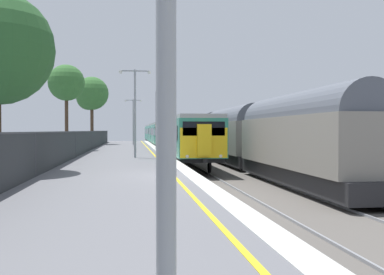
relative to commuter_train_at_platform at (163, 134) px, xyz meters
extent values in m
cube|color=slate|center=(-4.60, -38.93, -1.77)|extent=(6.40, 110.00, 1.00)
cube|color=silver|center=(-1.70, -38.93, -1.26)|extent=(0.60, 110.00, 0.01)
cube|color=yellow|center=(-2.45, -38.93, -1.26)|extent=(0.12, 110.00, 0.01)
cube|color=#56514C|center=(4.10, -38.93, -2.37)|extent=(11.00, 110.00, 0.20)
cube|color=gray|center=(-0.71, -38.93, -2.23)|extent=(0.07, 110.00, 0.08)
cube|color=gray|center=(0.72, -38.93, -2.23)|extent=(0.07, 110.00, 0.08)
cube|color=gray|center=(3.29, -38.93, -2.23)|extent=(0.07, 110.00, 0.08)
cube|color=gray|center=(4.72, -38.93, -2.23)|extent=(0.07, 110.00, 0.08)
cube|color=#2D846B|center=(0.00, -21.14, 0.00)|extent=(2.80, 20.60, 2.30)
cube|color=black|center=(0.00, -21.14, -1.27)|extent=(2.64, 20.00, 0.25)
cube|color=#999E9E|center=(0.00, -21.14, 1.27)|extent=(2.68, 20.60, 0.24)
cube|color=black|center=(-1.41, -21.14, 0.30)|extent=(0.02, 19.00, 0.84)
cube|color=teal|center=(-1.41, -26.29, -0.10)|extent=(0.03, 1.10, 1.90)
cube|color=teal|center=(-1.41, -15.99, -0.10)|extent=(0.03, 1.10, 1.90)
cylinder|color=black|center=(-0.78, -28.84, -1.77)|extent=(0.12, 0.84, 0.84)
cylinder|color=black|center=(0.78, -28.84, -1.77)|extent=(0.12, 0.84, 0.84)
cylinder|color=black|center=(-0.78, -13.44, -1.77)|extent=(0.12, 0.84, 0.84)
cylinder|color=black|center=(0.78, -13.44, -1.77)|extent=(0.12, 0.84, 0.84)
cube|color=#2D846B|center=(0.00, 0.06, 0.00)|extent=(2.80, 20.60, 2.30)
cube|color=black|center=(0.00, 0.06, -1.27)|extent=(2.64, 20.00, 0.25)
cube|color=#999E9E|center=(0.00, 0.06, 1.27)|extent=(2.68, 20.60, 0.24)
cube|color=black|center=(-1.41, 0.06, 0.30)|extent=(0.02, 19.00, 0.84)
cube|color=teal|center=(-1.41, -5.09, -0.10)|extent=(0.03, 1.10, 1.90)
cube|color=teal|center=(-1.41, 5.21, -0.10)|extent=(0.03, 1.10, 1.90)
cylinder|color=black|center=(-0.78, -7.64, -1.77)|extent=(0.12, 0.84, 0.84)
cylinder|color=black|center=(0.78, -7.64, -1.77)|extent=(0.12, 0.84, 0.84)
cylinder|color=black|center=(-0.78, 7.76, -1.77)|extent=(0.12, 0.84, 0.84)
cylinder|color=black|center=(0.78, 7.76, -1.77)|extent=(0.12, 0.84, 0.84)
cube|color=#2D846B|center=(0.00, 21.27, 0.00)|extent=(2.80, 20.60, 2.30)
cube|color=black|center=(0.00, 21.27, -1.27)|extent=(2.64, 20.00, 0.25)
cube|color=#999E9E|center=(0.00, 21.27, 1.27)|extent=(2.68, 20.60, 0.24)
cube|color=black|center=(-1.41, 21.27, 0.30)|extent=(0.02, 19.00, 0.84)
cube|color=teal|center=(-1.41, 16.11, -0.10)|extent=(0.03, 1.10, 1.90)
cube|color=teal|center=(-1.41, 26.42, -0.10)|extent=(0.03, 1.10, 1.90)
cylinder|color=black|center=(-0.78, 13.56, -1.77)|extent=(0.12, 0.84, 0.84)
cylinder|color=black|center=(0.78, 13.56, -1.77)|extent=(0.12, 0.84, 0.84)
cylinder|color=black|center=(-0.78, 28.97, -1.77)|extent=(0.12, 0.84, 0.84)
cylinder|color=black|center=(0.78, 28.97, -1.77)|extent=(0.12, 0.84, 0.84)
cube|color=yellow|center=(0.00, -31.40, -0.25)|extent=(2.70, 0.10, 1.70)
cube|color=black|center=(0.00, -31.41, 0.55)|extent=(2.40, 0.08, 0.80)
cube|color=yellow|center=(0.00, -31.54, -0.10)|extent=(0.80, 0.24, 1.80)
cylinder|color=white|center=(-0.95, -31.46, -1.00)|extent=(0.18, 0.06, 0.18)
cylinder|color=white|center=(0.95, -31.46, -1.00)|extent=(0.18, 0.06, 0.18)
cylinder|color=black|center=(0.00, -31.69, -1.25)|extent=(0.20, 0.35, 0.20)
cube|color=black|center=(0.00, 0.06, 1.52)|extent=(0.60, 0.90, 0.20)
cube|color=#232326|center=(4.00, -35.77, -1.64)|extent=(2.30, 13.52, 0.79)
cube|color=gray|center=(4.00, -35.77, -0.08)|extent=(2.60, 12.72, 2.33)
cylinder|color=#515660|center=(4.00, -35.77, 1.08)|extent=(2.39, 12.32, 2.39)
cylinder|color=black|center=(3.22, -40.53, -1.77)|extent=(0.12, 0.84, 0.84)
cylinder|color=black|center=(4.78, -40.53, -1.77)|extent=(0.12, 0.84, 0.84)
cylinder|color=black|center=(3.22, -31.01, -1.77)|extent=(0.12, 0.84, 0.84)
cylinder|color=black|center=(4.78, -31.01, -1.77)|extent=(0.12, 0.84, 0.84)
cube|color=#232326|center=(4.00, -21.45, -1.64)|extent=(2.30, 13.52, 0.79)
cube|color=gray|center=(4.00, -21.45, -0.08)|extent=(2.60, 12.72, 2.33)
cylinder|color=#515660|center=(4.00, -21.45, 1.08)|extent=(2.39, 12.32, 2.39)
cylinder|color=black|center=(3.22, -26.21, -1.77)|extent=(0.12, 0.84, 0.84)
cylinder|color=black|center=(4.78, -26.21, -1.77)|extent=(0.12, 0.84, 0.84)
cylinder|color=black|center=(3.22, -16.69, -1.77)|extent=(0.12, 0.84, 0.84)
cylinder|color=black|center=(4.78, -16.69, -1.77)|extent=(0.12, 0.84, 0.84)
cube|color=#232326|center=(4.00, -7.13, -1.64)|extent=(2.30, 13.52, 0.79)
cube|color=gray|center=(4.00, -7.13, -0.08)|extent=(2.60, 12.72, 2.33)
cylinder|color=#515660|center=(4.00, -7.13, 1.08)|extent=(2.39, 12.32, 2.39)
cylinder|color=black|center=(3.22, -11.89, -1.77)|extent=(0.12, 0.84, 0.84)
cylinder|color=black|center=(4.78, -11.89, -1.77)|extent=(0.12, 0.84, 0.84)
cylinder|color=black|center=(3.22, -2.37, -1.77)|extent=(0.12, 0.84, 0.84)
cylinder|color=black|center=(4.78, -2.37, -1.77)|extent=(0.12, 0.84, 0.84)
cylinder|color=#47474C|center=(-1.75, -15.62, 1.36)|extent=(0.18, 0.18, 5.26)
cube|color=#47474C|center=(-1.30, -15.62, 3.99)|extent=(0.90, 0.12, 0.12)
cube|color=black|center=(-0.90, -15.62, 3.44)|extent=(0.28, 0.20, 1.00)
cylinder|color=black|center=(-0.90, -15.74, 3.76)|extent=(0.16, 0.04, 0.16)
cylinder|color=yellow|center=(-0.90, -15.74, 3.44)|extent=(0.16, 0.04, 0.16)
cylinder|color=black|center=(-0.90, -15.74, 3.12)|extent=(0.16, 0.04, 0.16)
cube|color=black|center=(-0.90, -15.62, 2.69)|extent=(0.32, 0.16, 0.24)
cylinder|color=#59595B|center=(-1.85, -19.99, -0.25)|extent=(0.08, 0.08, 2.03)
cylinder|color=black|center=(-1.85, -19.99, 0.82)|extent=(0.59, 0.02, 0.59)
cylinder|color=silver|center=(-1.85, -20.00, 0.82)|extent=(0.56, 0.02, 0.56)
cube|color=black|center=(-1.85, -20.02, 0.82)|extent=(0.24, 0.01, 0.18)
cylinder|color=#93999E|center=(-3.79, -27.75, 1.51)|extent=(0.14, 0.14, 5.56)
cube|color=#93999E|center=(-3.34, -27.75, 4.20)|extent=(0.90, 0.08, 0.08)
cylinder|color=silver|center=(-2.89, -27.75, 4.12)|extent=(0.20, 0.20, 0.18)
cube|color=#93999E|center=(-4.24, -27.75, 4.20)|extent=(0.90, 0.08, 0.08)
cylinder|color=silver|center=(-4.69, -27.75, 4.12)|extent=(0.20, 0.20, 0.18)
cylinder|color=#93999E|center=(-3.79, -2.74, 1.44)|extent=(0.14, 0.14, 5.42)
cube|color=#93999E|center=(-3.34, -2.74, 4.05)|extent=(0.90, 0.08, 0.08)
cylinder|color=silver|center=(-2.89, -2.74, 3.97)|extent=(0.20, 0.20, 0.18)
cube|color=#93999E|center=(-4.24, -2.74, 4.05)|extent=(0.90, 0.08, 0.08)
cylinder|color=silver|center=(-4.69, -2.74, 3.97)|extent=(0.20, 0.20, 0.18)
cube|color=#282B2D|center=(-7.55, -38.93, -0.45)|extent=(0.03, 99.00, 1.64)
cube|color=#38383D|center=(-7.55, -38.93, 0.38)|extent=(0.06, 99.00, 0.06)
cylinder|color=#38383D|center=(-7.55, -38.93, -0.45)|extent=(0.07, 0.07, 1.64)
cylinder|color=#38383D|center=(-7.55, -27.24, -0.45)|extent=(0.07, 0.07, 1.64)
cylinder|color=#38383D|center=(-7.55, -15.55, -0.45)|extent=(0.07, 0.07, 1.64)
cylinder|color=#38383D|center=(-7.55, -3.87, -0.45)|extent=(0.07, 0.07, 1.64)
cylinder|color=#38383D|center=(-7.55, 7.82, -0.45)|extent=(0.07, 0.07, 1.64)
cylinder|color=#473323|center=(-8.86, 0.01, 1.32)|extent=(0.39, 0.39, 5.18)
sphere|color=#33662D|center=(-8.86, 0.01, 5.04)|extent=(4.11, 4.11, 4.11)
sphere|color=#33662D|center=(-9.26, 0.36, 4.53)|extent=(3.08, 3.08, 3.08)
cylinder|color=#473323|center=(-9.58, -16.53, 1.23)|extent=(0.30, 0.30, 4.98)
sphere|color=#33662D|center=(-9.58, -16.53, 4.58)|extent=(3.13, 3.13, 3.13)
sphere|color=#33662D|center=(-9.50, -17.05, 4.19)|extent=(2.07, 2.07, 2.07)
camera|label=1|loc=(-4.02, -55.75, 0.45)|focal=41.21mm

